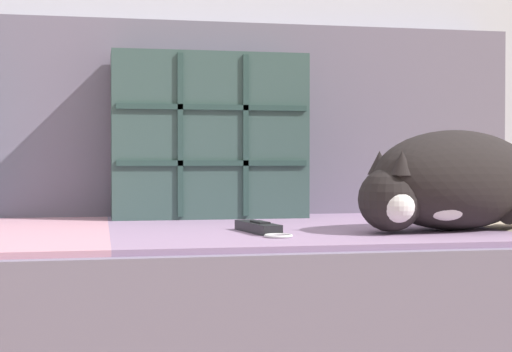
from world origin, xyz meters
TOP-DOWN VIEW (x-y plane):
  - couch at (0.00, 0.12)m, footprint 2.04×0.87m
  - sofa_backrest at (0.00, 0.48)m, footprint 2.00×0.14m
  - throw_pillow_quilted at (0.23, 0.33)m, footprint 0.44×0.14m
  - sleeping_cat at (0.62, -0.08)m, footprint 0.41×0.30m
  - game_remote_near at (0.26, -0.05)m, footprint 0.08×0.20m

SIDE VIEW (x-z plane):
  - couch at x=0.00m, z-range 0.00..0.38m
  - game_remote_near at x=0.26m, z-range 0.39..0.41m
  - sleeping_cat at x=0.62m, z-range 0.38..0.57m
  - throw_pillow_quilted at x=0.23m, z-range 0.39..0.76m
  - sofa_backrest at x=0.00m, z-range 0.39..0.85m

